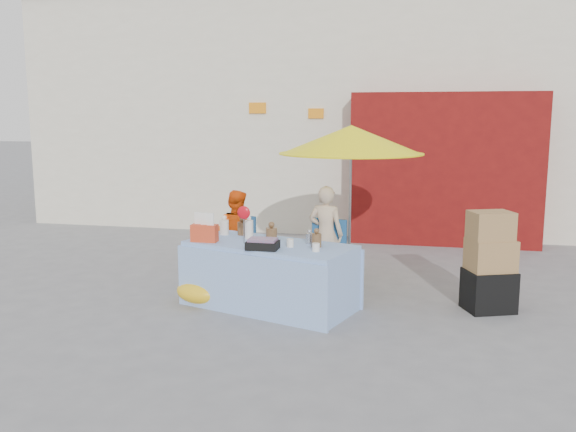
% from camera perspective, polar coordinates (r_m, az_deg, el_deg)
% --- Properties ---
extents(ground, '(80.00, 80.00, 0.00)m').
position_cam_1_polar(ground, '(7.17, -2.90, -8.62)').
color(ground, slate).
rests_on(ground, ground).
extents(backdrop, '(14.00, 8.00, 7.80)m').
position_cam_1_polar(backdrop, '(14.17, 7.34, 12.91)').
color(backdrop, silver).
rests_on(backdrop, ground).
extents(market_table, '(2.16, 1.49, 1.19)m').
position_cam_1_polar(market_table, '(7.12, -1.78, -5.48)').
color(market_table, '#96BBF0').
rests_on(market_table, ground).
extents(chair_left, '(0.55, 0.54, 0.85)m').
position_cam_1_polar(chair_left, '(8.37, -5.11, -4.19)').
color(chair_left, '#1E518A').
rests_on(chair_left, ground).
extents(chair_right, '(0.55, 0.54, 0.85)m').
position_cam_1_polar(chair_right, '(8.08, 3.39, -4.65)').
color(chair_right, '#1E518A').
rests_on(chair_right, ground).
extents(vendor_orange, '(0.66, 0.55, 1.21)m').
position_cam_1_polar(vendor_orange, '(8.42, -4.89, -1.66)').
color(vendor_orange, '#F8540D').
rests_on(vendor_orange, ground).
extents(vendor_beige, '(0.52, 0.39, 1.30)m').
position_cam_1_polar(vendor_beige, '(8.13, 3.55, -1.71)').
color(vendor_beige, beige).
rests_on(vendor_beige, ground).
extents(umbrella, '(1.90, 1.90, 2.09)m').
position_cam_1_polar(umbrella, '(8.09, 5.92, 7.06)').
color(umbrella, gray).
rests_on(umbrella, ground).
extents(box_stack, '(0.64, 0.59, 1.15)m').
position_cam_1_polar(box_stack, '(7.31, 18.36, -4.41)').
color(box_stack, black).
rests_on(box_stack, ground).
extents(tarp_bundle, '(0.78, 0.67, 0.31)m').
position_cam_1_polar(tarp_bundle, '(7.38, -7.77, -6.92)').
color(tarp_bundle, yellow).
rests_on(tarp_bundle, ground).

